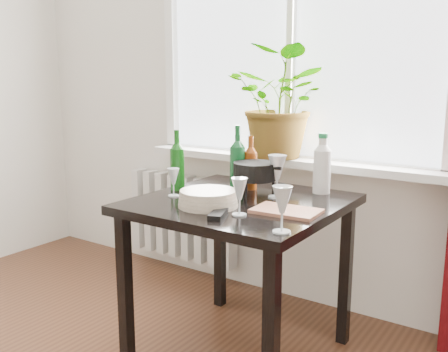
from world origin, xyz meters
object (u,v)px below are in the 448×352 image
Objects in this scene: wineglass_back_left at (238,172)px; plate_stack at (208,198)px; wineglass_far_right at (282,209)px; cutting_board at (286,211)px; potted_plant at (283,103)px; wineglass_back_center at (277,176)px; table at (240,220)px; tv_remote at (219,213)px; cleaning_bottle at (322,163)px; wineglass_front_right at (239,197)px; fondue_pot at (255,179)px; radiator at (182,216)px; bottle_amber at (251,162)px; wineglass_front_left at (173,182)px; wine_bottle_right at (237,158)px; wine_bottle_left at (177,160)px.

plate_stack is at bearing -76.93° from wineglass_back_left.
cutting_board is (-0.11, 0.24, -0.08)m from wineglass_far_right.
potted_plant is 2.97× the size of wineglass_back_center.
tv_remote reaches higher than table.
wineglass_front_right is at bearing -101.06° from cleaning_bottle.
potted_plant reaches higher than wineglass_far_right.
wineglass_front_right is at bearing -83.56° from fondue_pot.
tv_remote is at bearing -44.14° from radiator.
bottle_amber reaches higher than wineglass_front_left.
wine_bottle_right is 0.34m from wineglass_front_left.
table is 4.81× the size of tv_remote.
wineglass_back_center reaches higher than cutting_board.
wine_bottle_right is 1.84× the size of wineglass_far_right.
wineglass_front_right is 0.76× the size of wineglass_back_center.
wine_bottle_right is 1.24× the size of plate_stack.
wineglass_front_right is at bearing 156.87° from wineglass_far_right.
wine_bottle_left is at bearing -115.23° from potted_plant.
wineglass_far_right is at bearing -37.92° from radiator.
wineglass_far_right is (0.38, -0.33, 0.18)m from table.
wineglass_far_right reaches higher than table.
wine_bottle_right is 0.48m from tv_remote.
wine_bottle_right is 1.57× the size of wineglass_back_center.
radiator is at bearing 174.65° from potted_plant.
wineglass_back_center is (0.11, 0.13, 0.19)m from table.
table is 4.27× the size of wineglass_back_center.
wineglass_front_right reaches higher than tv_remote.
plate_stack is at bearing -77.76° from wine_bottle_right.
fondue_pot is 0.86× the size of cutting_board.
table is 0.22m from plate_stack.
cleaning_bottle is at bearing 78.94° from wineglass_front_right.
potted_plant reaches higher than wineglass_front_right.
table is at bearing -36.54° from radiator.
wine_bottle_right is at bearing 148.04° from cutting_board.
tv_remote is (0.14, -0.46, -0.12)m from bottle_amber.
potted_plant reaches higher than wineglass_back_center.
radiator is 0.94× the size of table.
radiator is at bearing 164.25° from cleaning_bottle.
plate_stack is 1.43× the size of tv_remote.
potted_plant reaches higher than radiator.
wineglass_front_left is (-0.40, -0.25, -0.03)m from wineglass_back_center.
wineglass_far_right is at bearing -78.29° from cleaning_bottle.
wine_bottle_left is 0.29m from wine_bottle_right.
wine_bottle_right is at bearing 92.86° from tv_remote.
table is 0.32m from wine_bottle_right.
radiator is at bearing 134.82° from plate_stack.
wineglass_back_center is (-0.26, 0.45, 0.01)m from wineglass_far_right.
fondue_pot is at bearing 84.11° from table.
wineglass_far_right is (0.74, -0.33, -0.06)m from wine_bottle_left.
fondue_pot is (0.08, -0.10, -0.05)m from bottle_amber.
wineglass_front_left is at bearing -105.56° from potted_plant.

